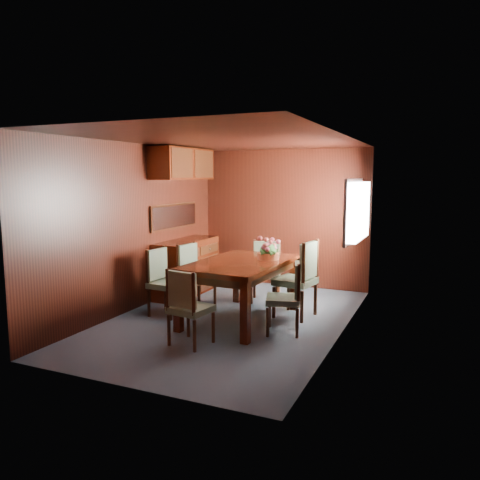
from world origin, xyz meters
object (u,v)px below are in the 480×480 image
at_px(sideboard, 187,267).
at_px(chair_right_near, 289,293).
at_px(dining_table, 241,270).
at_px(flower_centerpiece, 268,248).
at_px(chair_left_near, 163,278).
at_px(chair_head, 187,303).

distance_m(sideboard, chair_right_near, 2.45).
distance_m(dining_table, flower_centerpiece, 0.49).
xyz_separation_m(sideboard, dining_table, (1.38, -0.95, 0.24)).
xyz_separation_m(sideboard, chair_left_near, (0.28, -1.14, 0.07)).
xyz_separation_m(dining_table, flower_centerpiece, (0.28, 0.29, 0.27)).
distance_m(sideboard, chair_left_near, 1.18).
relative_size(sideboard, chair_left_near, 1.48).
bearing_deg(chair_right_near, chair_left_near, 71.40).
distance_m(sideboard, flower_centerpiece, 1.86).
bearing_deg(chair_head, flower_centerpiece, 81.54).
bearing_deg(sideboard, chair_head, -59.78).
height_order(sideboard, flower_centerpiece, flower_centerpiece).
bearing_deg(sideboard, chair_right_near, -29.15).
relative_size(chair_left_near, chair_right_near, 1.04).
bearing_deg(dining_table, sideboard, 149.11).
xyz_separation_m(chair_left_near, chair_head, (0.94, -0.96, -0.02)).
distance_m(sideboard, chair_head, 2.43).
bearing_deg(flower_centerpiece, dining_table, -134.52).
relative_size(chair_left_near, flower_centerpiece, 2.94).
xyz_separation_m(chair_right_near, flower_centerpiece, (-0.47, 0.53, 0.46)).
xyz_separation_m(chair_right_near, chair_head, (-0.92, -0.90, -0.00)).
bearing_deg(flower_centerpiece, chair_right_near, -48.60).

